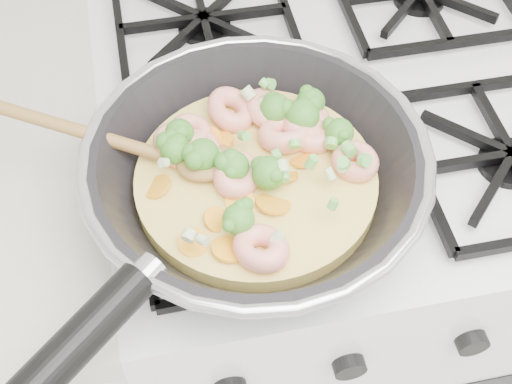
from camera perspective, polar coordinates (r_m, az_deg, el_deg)
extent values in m
cube|color=white|center=(1.24, 5.06, -6.89)|extent=(0.60, 0.60, 0.90)
cube|color=black|center=(0.87, 7.22, 8.63)|extent=(0.56, 0.56, 0.02)
torus|color=#B7B6BE|center=(0.69, 0.00, 2.91)|extent=(0.35, 0.35, 0.01)
cylinder|color=black|center=(0.60, -15.08, -12.48)|extent=(0.15, 0.14, 0.04)
cylinder|color=#EAD165|center=(0.72, 0.00, 0.84)|extent=(0.25, 0.25, 0.02)
ellipsoid|color=olive|center=(0.71, -3.97, 2.43)|extent=(0.08, 0.07, 0.02)
cylinder|color=olive|center=(0.74, -15.80, 5.30)|extent=(0.27, 0.12, 0.08)
torus|color=#FCAD95|center=(0.70, -1.57, 1.40)|extent=(0.08, 0.08, 0.04)
torus|color=#FCAD95|center=(0.73, 2.43, 4.74)|extent=(0.06, 0.06, 0.04)
torus|color=#FCAD95|center=(0.75, 4.18, 5.61)|extent=(0.09, 0.09, 0.04)
torus|color=#FCAD95|center=(0.74, 4.36, 5.00)|extent=(0.08, 0.08, 0.02)
torus|color=#FCAD95|center=(0.65, 0.40, -4.60)|extent=(0.08, 0.08, 0.03)
torus|color=#FCAD95|center=(0.73, -6.29, 3.74)|extent=(0.08, 0.08, 0.03)
torus|color=#FCAD95|center=(0.75, 3.93, 5.67)|extent=(0.07, 0.07, 0.02)
torus|color=#FCAD95|center=(0.76, -2.05, 6.71)|extent=(0.08, 0.07, 0.03)
torus|color=#FCAD95|center=(0.72, -4.64, 3.63)|extent=(0.06, 0.06, 0.02)
torus|color=#FCAD95|center=(0.72, 8.06, 2.48)|extent=(0.07, 0.07, 0.03)
torus|color=#FCAD95|center=(0.76, 0.92, 6.83)|extent=(0.07, 0.06, 0.03)
torus|color=#FCAD95|center=(0.74, -5.27, 4.84)|extent=(0.07, 0.07, 0.03)
ellipsoid|color=#4C9631|center=(0.74, 3.81, 6.21)|extent=(0.05, 0.05, 0.04)
ellipsoid|color=#4C9631|center=(0.71, -6.60, 3.46)|extent=(0.04, 0.04, 0.03)
ellipsoid|color=#4C9631|center=(0.68, 1.07, 1.55)|extent=(0.04, 0.04, 0.03)
ellipsoid|color=#4C9631|center=(0.72, -6.23, 4.78)|extent=(0.04, 0.04, 0.03)
ellipsoid|color=#4C9631|center=(0.65, -1.43, -2.22)|extent=(0.04, 0.04, 0.03)
ellipsoid|color=#4C9631|center=(0.69, -1.79, 2.12)|extent=(0.04, 0.04, 0.03)
ellipsoid|color=#4C9631|center=(0.74, 1.54, 6.79)|extent=(0.04, 0.04, 0.03)
ellipsoid|color=#4C9631|center=(0.70, -4.35, 3.02)|extent=(0.04, 0.04, 0.03)
ellipsoid|color=#4C9631|center=(0.73, 6.80, 4.84)|extent=(0.04, 0.04, 0.03)
ellipsoid|color=#4C9631|center=(0.75, 4.46, 7.30)|extent=(0.04, 0.04, 0.03)
cylinder|color=#FFA520|center=(0.72, 7.61, 2.35)|extent=(0.04, 0.04, 0.00)
cylinder|color=#FFA520|center=(0.66, -2.21, -4.65)|extent=(0.04, 0.04, 0.01)
cylinder|color=#FFA520|center=(0.71, -8.08, 0.42)|extent=(0.04, 0.04, 0.01)
cylinder|color=#FFA520|center=(0.66, -5.13, -4.15)|extent=(0.03, 0.03, 0.01)
cylinder|color=#FFA520|center=(0.75, 5.07, 5.18)|extent=(0.03, 0.03, 0.01)
cylinder|color=#FFA520|center=(0.74, -3.04, 4.09)|extent=(0.04, 0.04, 0.01)
cylinder|color=#FFA520|center=(0.73, -6.90, 2.96)|extent=(0.04, 0.04, 0.01)
cylinder|color=#FFA520|center=(0.72, 3.87, 2.67)|extent=(0.03, 0.03, 0.01)
cylinder|color=#FFA520|center=(0.69, -1.32, -0.80)|extent=(0.04, 0.04, 0.01)
cylinder|color=#FFA520|center=(0.69, 1.41, -0.93)|extent=(0.04, 0.04, 0.01)
cylinder|color=#FFA520|center=(0.74, -4.03, 4.14)|extent=(0.04, 0.04, 0.02)
cylinder|color=#FFA520|center=(0.68, -3.20, -2.28)|extent=(0.03, 0.03, 0.01)
cylinder|color=#FFA520|center=(0.71, 2.31, 1.36)|extent=(0.04, 0.04, 0.01)
cylinder|color=#64C24D|center=(0.68, 2.28, 1.40)|extent=(0.01, 0.01, 0.01)
cylinder|color=#BDD798|center=(0.64, 1.79, -3.77)|extent=(0.01, 0.01, 0.01)
cylinder|color=#BDD798|center=(0.64, -5.47, -3.56)|extent=(0.01, 0.01, 0.01)
cylinder|color=#BDD798|center=(0.72, -6.65, 4.57)|extent=(0.01, 0.01, 0.01)
cylinder|color=#64C24D|center=(0.76, 1.15, 8.78)|extent=(0.01, 0.01, 0.01)
cylinder|color=#64C24D|center=(0.66, 6.29, -0.97)|extent=(0.01, 0.01, 0.01)
cylinder|color=#BDD798|center=(0.75, -0.65, 8.05)|extent=(0.01, 0.01, 0.01)
cylinder|color=#BDD798|center=(0.69, -7.52, 2.38)|extent=(0.01, 0.01, 0.01)
cylinder|color=#64C24D|center=(0.68, 4.56, 2.45)|extent=(0.01, 0.01, 0.01)
cylinder|color=#64C24D|center=(0.69, 1.70, 3.11)|extent=(0.01, 0.01, 0.01)
cylinder|color=#64C24D|center=(0.72, -0.97, 4.58)|extent=(0.01, 0.01, 0.01)
cylinder|color=#BDD798|center=(0.69, 6.01, 1.49)|extent=(0.01, 0.01, 0.01)
cylinder|color=#BDD798|center=(0.68, 2.15, 2.00)|extent=(0.01, 0.01, 0.01)
cylinder|color=#BDD798|center=(0.75, 0.59, 7.11)|extent=(0.01, 0.01, 0.01)
cylinder|color=#64C24D|center=(0.69, 8.84, 2.58)|extent=(0.01, 0.01, 0.01)
cylinder|color=#64C24D|center=(0.76, 0.70, 8.82)|extent=(0.01, 0.01, 0.01)
cylinder|color=#BDD798|center=(0.70, 7.10, 2.01)|extent=(0.01, 0.01, 0.01)
cylinder|color=#64C24D|center=(0.70, -3.33, 2.94)|extent=(0.01, 0.01, 0.01)
cylinder|color=#64C24D|center=(0.70, 3.17, 3.91)|extent=(0.01, 0.01, 0.01)
cylinder|color=#64C24D|center=(0.73, -6.31, 5.19)|extent=(0.01, 0.01, 0.01)
cylinder|color=#BDD798|center=(0.63, -4.33, -3.91)|extent=(0.01, 0.01, 0.01)
cylinder|color=#64C24D|center=(0.71, 6.15, 3.97)|extent=(0.01, 0.01, 0.01)
cylinder|color=#64C24D|center=(0.69, 7.15, 2.36)|extent=(0.01, 0.01, 0.01)
cylinder|color=#64C24D|center=(0.71, 7.57, 3.47)|extent=(0.01, 0.01, 0.01)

